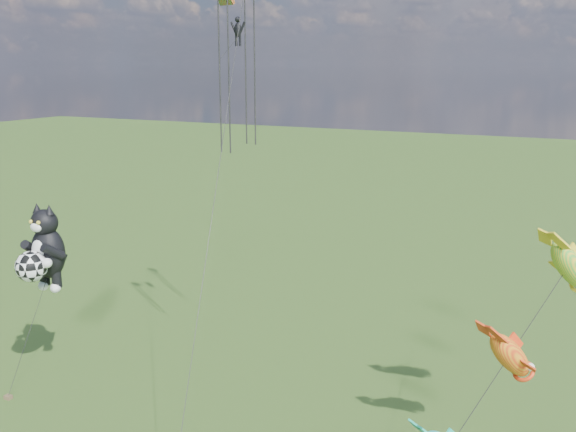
% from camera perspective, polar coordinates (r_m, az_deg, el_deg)
% --- Properties ---
extents(ground, '(300.00, 300.00, 0.00)m').
position_cam_1_polar(ground, '(36.04, -19.00, -17.43)').
color(ground, '#1C3A0E').
extents(cat_kite_rig, '(2.43, 4.10, 10.59)m').
position_cam_1_polar(cat_kite_rig, '(37.85, -20.97, -2.94)').
color(cat_kite_rig, brown).
rests_on(cat_kite_rig, ground).
extents(fish_windsock_rig, '(8.86, 13.41, 16.10)m').
position_cam_1_polar(fish_windsock_rig, '(25.98, 21.45, -7.81)').
color(fish_windsock_rig, brown).
rests_on(fish_windsock_rig, ground).
extents(parafoil_rig, '(5.69, 16.83, 24.36)m').
position_cam_1_polar(parafoil_rig, '(35.23, -4.56, 14.91)').
color(parafoil_rig, brown).
rests_on(parafoil_rig, ground).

